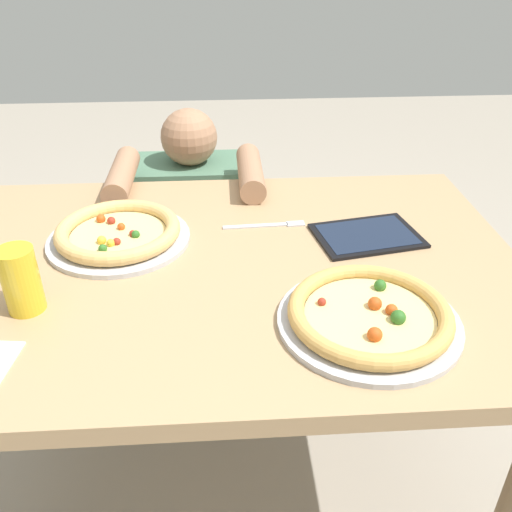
% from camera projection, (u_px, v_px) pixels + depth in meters
% --- Properties ---
extents(ground_plane, '(8.00, 8.00, 0.00)m').
position_uv_depth(ground_plane, '(236.00, 481.00, 1.60)').
color(ground_plane, '#9E9384').
extents(dining_table, '(1.29, 0.91, 0.75)m').
position_uv_depth(dining_table, '(231.00, 301.00, 1.27)').
color(dining_table, tan).
rests_on(dining_table, ground).
extents(pizza_near, '(0.34, 0.34, 0.04)m').
position_uv_depth(pizza_near, '(370.00, 315.00, 1.01)').
color(pizza_near, '#B7B7BC').
rests_on(pizza_near, dining_table).
extents(pizza_far, '(0.33, 0.33, 0.05)m').
position_uv_depth(pizza_far, '(118.00, 233.00, 1.28)').
color(pizza_far, '#B7B7BC').
rests_on(pizza_far, dining_table).
extents(drink_cup_colored, '(0.07, 0.07, 0.13)m').
position_uv_depth(drink_cup_colored, '(21.00, 280.00, 1.03)').
color(drink_cup_colored, gold).
rests_on(drink_cup_colored, dining_table).
extents(fork, '(0.20, 0.03, 0.00)m').
position_uv_depth(fork, '(268.00, 225.00, 1.35)').
color(fork, silver).
rests_on(fork, dining_table).
extents(tablet, '(0.27, 0.21, 0.01)m').
position_uv_depth(tablet, '(367.00, 236.00, 1.30)').
color(tablet, black).
rests_on(tablet, dining_table).
extents(diner_seated, '(0.43, 0.53, 0.90)m').
position_uv_depth(diner_seated, '(196.00, 252.00, 1.93)').
color(diner_seated, '#333847').
rests_on(diner_seated, ground).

